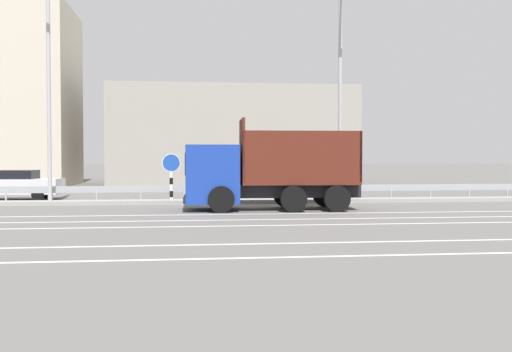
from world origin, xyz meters
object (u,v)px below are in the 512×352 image
at_px(street_lamp_1, 48,74).
at_px(street_lamp_2, 341,91).
at_px(median_road_sign, 171,177).
at_px(parked_car_3, 13,185).
at_px(dump_truck, 249,177).

xyz_separation_m(street_lamp_1, street_lamp_2, (13.40, -0.06, -0.58)).
bearing_deg(street_lamp_2, median_road_sign, 178.98).
distance_m(street_lamp_2, parked_car_3, 17.01).
distance_m(median_road_sign, street_lamp_2, 8.92).
height_order(street_lamp_1, parked_car_3, street_lamp_1).
relative_size(median_road_sign, parked_car_3, 0.47).
distance_m(street_lamp_1, parked_car_3, 6.77).
bearing_deg(parked_car_3, street_lamp_1, -141.98).
relative_size(street_lamp_1, parked_car_3, 2.19).
bearing_deg(median_road_sign, parked_car_3, 156.12).
height_order(dump_truck, street_lamp_2, street_lamp_2).
relative_size(street_lamp_1, street_lamp_2, 1.11).
xyz_separation_m(street_lamp_2, parked_car_3, (-15.98, 3.69, -4.52)).
height_order(street_lamp_2, parked_car_3, street_lamp_2).
xyz_separation_m(street_lamp_1, parked_car_3, (-2.57, 3.63, -5.10)).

